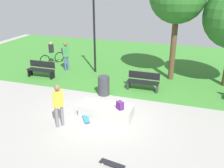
# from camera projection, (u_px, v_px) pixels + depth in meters

# --- Properties ---
(ground_plane) EXTENTS (28.00, 28.00, 0.00)m
(ground_plane) POSITION_uv_depth(u_px,v_px,m) (103.00, 116.00, 10.40)
(ground_plane) COLOR gray
(grass_lawn) EXTENTS (26.60, 11.99, 0.01)m
(grass_lawn) POSITION_uv_depth(u_px,v_px,m) (143.00, 62.00, 17.45)
(grass_lawn) COLOR #387A2D
(grass_lawn) RESTS_ON ground_plane
(concrete_ledge) EXTENTS (2.17, 0.83, 0.47)m
(concrete_ledge) POSITION_uv_depth(u_px,v_px,m) (106.00, 110.00, 10.32)
(concrete_ledge) COLOR #A8A59E
(concrete_ledge) RESTS_ON ground_plane
(backpack_on_ledge) EXTENTS (0.34, 0.33, 0.32)m
(backpack_on_ledge) POSITION_uv_depth(u_px,v_px,m) (120.00, 105.00, 9.86)
(backpack_on_ledge) COLOR #4C1E66
(backpack_on_ledge) RESTS_ON concrete_ledge
(skater_performing_trick) EXTENTS (0.35, 0.38, 1.70)m
(skater_performing_trick) POSITION_uv_depth(u_px,v_px,m) (58.00, 103.00, 9.29)
(skater_performing_trick) COLOR slate
(skater_performing_trick) RESTS_ON ground_plane
(skateboard_by_ledge) EXTENTS (0.62, 0.77, 0.08)m
(skateboard_by_ledge) POSITION_uv_depth(u_px,v_px,m) (86.00, 118.00, 10.10)
(skateboard_by_ledge) COLOR teal
(skateboard_by_ledge) RESTS_ON ground_plane
(skateboard_spare) EXTENTS (0.82, 0.33, 0.08)m
(skateboard_spare) POSITION_uv_depth(u_px,v_px,m) (112.00, 164.00, 7.52)
(skateboard_spare) COLOR black
(skateboard_spare) RESTS_ON ground_plane
(park_bench_near_lamppost) EXTENTS (1.60, 0.49, 0.91)m
(park_bench_near_lamppost) POSITION_uv_depth(u_px,v_px,m) (41.00, 69.00, 14.51)
(park_bench_near_lamppost) COLOR black
(park_bench_near_lamppost) RESTS_ON ground_plane
(park_bench_by_oak) EXTENTS (1.60, 0.48, 0.91)m
(park_bench_by_oak) POSITION_uv_depth(u_px,v_px,m) (143.00, 81.00, 12.74)
(park_bench_by_oak) COLOR black
(park_bench_by_oak) RESTS_ON ground_plane
(lamp_post) EXTENTS (0.28, 0.28, 4.48)m
(lamp_post) POSITION_uv_depth(u_px,v_px,m) (94.00, 27.00, 14.54)
(lamp_post) COLOR black
(lamp_post) RESTS_ON ground_plane
(trash_bin) EXTENTS (0.55, 0.55, 0.95)m
(trash_bin) POSITION_uv_depth(u_px,v_px,m) (104.00, 86.00, 12.18)
(trash_bin) COLOR #333338
(trash_bin) RESTS_ON ground_plane
(pedestrian_with_backpack) EXTENTS (0.41, 0.42, 1.79)m
(pedestrian_with_backpack) POSITION_uv_depth(u_px,v_px,m) (66.00, 53.00, 15.41)
(pedestrian_with_backpack) COLOR #3F5184
(pedestrian_with_backpack) RESTS_ON ground_plane
(cyclist_on_bicycle) EXTENTS (0.94, 1.62, 1.52)m
(cyclist_on_bicycle) POSITION_uv_depth(u_px,v_px,m) (52.00, 54.00, 16.91)
(cyclist_on_bicycle) COLOR black
(cyclist_on_bicycle) RESTS_ON ground_plane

